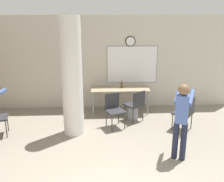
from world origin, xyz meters
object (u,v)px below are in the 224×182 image
Objects in this scene: bottle_on_table at (122,85)px; chair_table_front at (114,108)px; chair_table_right at (136,103)px; chair_mid_room at (186,111)px; folding_table at (120,90)px; person_playing_side at (182,116)px.

bottle_on_table is 1.12m from chair_table_front.
chair_table_right is (0.60, 0.33, 0.00)m from chair_table_front.
chair_mid_room is (1.75, -0.32, 0.00)m from chair_table_front.
chair_table_front is at bearing -103.07° from folding_table.
folding_table is 7.58× the size of bottle_on_table.
bottle_on_table is 0.26× the size of chair_table_front.
chair_mid_room is 1.43m from person_playing_side.
chair_table_front is 1.78m from chair_mid_room.
folding_table is 0.15m from bottle_on_table.
chair_mid_room reaches higher than folding_table.
person_playing_side is at bearing -70.51° from bottle_on_table.
folding_table is at bearing 110.65° from person_playing_side.
bottle_on_table reaches higher than chair_mid_room.
chair_mid_room is (1.52, -1.33, -0.18)m from folding_table.
person_playing_side is (0.98, -2.59, 0.23)m from folding_table.
folding_table is 0.80m from chair_table_right.
person_playing_side is (0.61, -1.91, 0.41)m from chair_table_right.
chair_table_front is (-0.28, -1.04, -0.32)m from bottle_on_table.
bottle_on_table is at bearing 74.75° from chair_table_front.
bottle_on_table is 2.78m from person_playing_side.
chair_table_front and chair_mid_room have the same top height.
chair_table_right is at bearing -65.71° from bottle_on_table.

